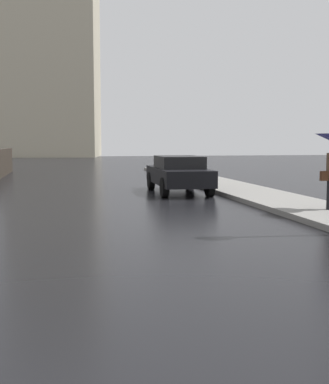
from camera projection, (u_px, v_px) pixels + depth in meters
name	position (u px, v px, depth m)	size (l,w,h in m)	color
car_black_mid_road	(178.00, 173.00, 17.93)	(1.83, 4.37, 1.32)	black
distant_tower	(52.00, 41.00, 59.20)	(11.85, 10.85, 31.53)	#B2A88E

